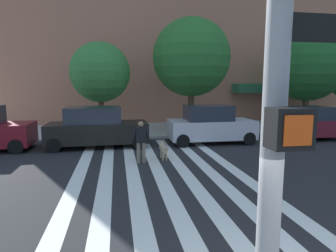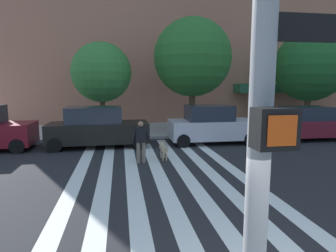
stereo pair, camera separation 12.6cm
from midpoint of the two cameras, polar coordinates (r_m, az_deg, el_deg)
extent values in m
plane|color=#232326|center=(9.88, 2.46, -9.78)|extent=(160.00, 160.00, 0.00)
cube|color=#ABA9A6|center=(19.25, -3.77, -0.72)|extent=(80.00, 6.00, 0.15)
cube|color=silver|center=(9.77, -17.91, -10.37)|extent=(0.45, 12.86, 0.01)
cube|color=silver|center=(9.68, -12.55, -10.33)|extent=(0.45, 12.86, 0.01)
cube|color=silver|center=(9.68, -7.13, -10.20)|extent=(0.45, 12.86, 0.01)
cube|color=silver|center=(9.76, -1.77, -9.98)|extent=(0.45, 12.86, 0.01)
cube|color=silver|center=(9.92, 3.46, -9.69)|extent=(0.45, 12.86, 0.01)
cube|color=silver|center=(10.16, 8.47, -9.34)|extent=(0.45, 12.86, 0.01)
cube|color=silver|center=(10.47, 13.21, -8.93)|extent=(0.45, 12.86, 0.01)
cube|color=#275F3C|center=(24.54, 19.92, 7.00)|extent=(6.61, 1.60, 0.70)
cylinder|color=gray|center=(2.26, 18.86, 7.88)|extent=(0.18, 0.18, 5.80)
cube|color=black|center=(2.10, 21.10, -0.42)|extent=(0.28, 0.18, 0.28)
cube|color=#E54C14|center=(2.02, 22.55, -0.84)|extent=(0.20, 0.01, 0.20)
cube|color=black|center=(2.44, 25.36, 16.99)|extent=(0.56, 0.03, 0.20)
cylinder|color=black|center=(16.20, -25.98, -2.31)|extent=(0.66, 0.22, 0.66)
cylinder|color=black|center=(14.51, -27.87, -3.57)|extent=(0.66, 0.22, 0.66)
cube|color=black|center=(14.63, -13.79, -1.20)|extent=(4.83, 2.03, 0.94)
cube|color=#232833|center=(14.53, -14.66, 2.11)|extent=(2.64, 1.75, 0.77)
cylinder|color=black|center=(15.60, -6.56, -1.90)|extent=(0.66, 0.23, 0.66)
cylinder|color=black|center=(13.87, -5.96, -3.16)|extent=(0.66, 0.23, 0.66)
cylinder|color=black|center=(15.77, -20.56, -2.27)|extent=(0.66, 0.23, 0.66)
cylinder|color=black|center=(14.06, -21.72, -3.55)|extent=(0.66, 0.23, 0.66)
cube|color=#BEB9C3|center=(15.35, 8.20, -0.60)|extent=(4.39, 1.98, 0.95)
cube|color=#232833|center=(15.19, 7.64, 2.60)|extent=(2.30, 1.74, 0.78)
cylinder|color=black|center=(16.84, 12.78, -1.31)|extent=(0.66, 0.22, 0.66)
cylinder|color=black|center=(15.21, 15.37, -2.40)|extent=(0.66, 0.22, 0.66)
cylinder|color=black|center=(15.85, 1.27, -1.69)|extent=(0.66, 0.22, 0.66)
cylinder|color=black|center=(14.12, 2.66, -2.92)|extent=(0.66, 0.22, 0.66)
cube|color=maroon|center=(17.88, 25.41, -0.20)|extent=(4.22, 1.92, 0.87)
cube|color=#232833|center=(17.70, 25.12, 2.32)|extent=(2.56, 1.69, 0.71)
cylinder|color=black|center=(19.58, 27.79, -0.74)|extent=(0.66, 0.22, 0.66)
cylinder|color=black|center=(17.80, 19.44, -1.07)|extent=(0.66, 0.22, 0.66)
cylinder|color=black|center=(16.32, 22.40, -2.02)|extent=(0.66, 0.22, 0.66)
cylinder|color=#4C3823|center=(17.79, -13.13, 2.87)|extent=(0.31, 0.31, 2.63)
sphere|color=#337533|center=(17.74, -13.37, 10.22)|extent=(3.51, 3.51, 3.51)
cylinder|color=#4C3823|center=(18.26, 4.29, 4.10)|extent=(0.39, 0.39, 3.21)
sphere|color=#286628|center=(18.29, 4.39, 13.25)|extent=(4.77, 4.77, 4.77)
cylinder|color=#4C3823|center=(21.84, 25.17, 3.52)|extent=(0.40, 0.40, 2.83)
sphere|color=#1E5623|center=(21.83, 25.60, 10.59)|extent=(4.68, 4.68, 4.68)
cylinder|color=#6B6051|center=(11.40, -6.11, -5.24)|extent=(0.16, 0.16, 0.82)
cylinder|color=#6B6051|center=(11.42, -5.11, -5.20)|extent=(0.16, 0.16, 0.82)
cube|color=black|center=(11.26, -5.66, -1.70)|extent=(0.39, 0.26, 0.60)
cylinder|color=black|center=(11.23, -6.88, -1.60)|extent=(0.23, 0.10, 0.57)
cylinder|color=black|center=(11.29, -4.45, -1.51)|extent=(0.23, 0.10, 0.57)
sphere|color=#936B51|center=(11.20, -5.69, 0.36)|extent=(0.23, 0.23, 0.22)
cylinder|color=tan|center=(11.90, -1.17, -4.42)|extent=(0.29, 0.63, 0.26)
sphere|color=tan|center=(12.26, -1.53, -3.57)|extent=(0.21, 0.21, 0.20)
cylinder|color=tan|center=(11.50, -0.76, -4.61)|extent=(0.05, 0.24, 0.16)
cylinder|color=tan|center=(12.16, -1.69, -5.55)|extent=(0.06, 0.06, 0.32)
cylinder|color=tan|center=(12.19, -1.04, -5.51)|extent=(0.06, 0.06, 0.32)
cylinder|color=tan|center=(11.75, -1.29, -6.04)|extent=(0.06, 0.06, 0.32)
cylinder|color=tan|center=(11.78, -0.61, -6.00)|extent=(0.06, 0.06, 0.32)
cylinder|color=#282D4C|center=(20.36, 19.10, 0.71)|extent=(0.17, 0.17, 0.82)
cylinder|color=#282D4C|center=(20.24, 18.66, 0.69)|extent=(0.17, 0.17, 0.82)
cube|color=#B2ADA3|center=(20.23, 18.97, 2.70)|extent=(0.41, 0.30, 0.60)
cylinder|color=#B2ADA3|center=(20.37, 19.51, 2.79)|extent=(0.23, 0.13, 0.57)
cylinder|color=#B2ADA3|center=(20.08, 18.44, 2.77)|extent=(0.23, 0.13, 0.57)
sphere|color=tan|center=(20.20, 19.03, 3.85)|extent=(0.25, 0.25, 0.22)
camera|label=1|loc=(0.06, -90.31, -0.04)|focal=31.09mm
camera|label=2|loc=(0.06, 89.69, 0.04)|focal=31.09mm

